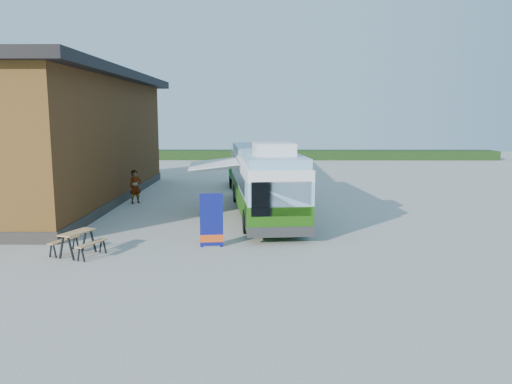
{
  "coord_description": "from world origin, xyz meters",
  "views": [
    {
      "loc": [
        1.46,
        -18.83,
        5.01
      ],
      "look_at": [
        1.23,
        4.44,
        1.4
      ],
      "focal_mm": 35.0,
      "sensor_mm": 36.0,
      "label": 1
    }
  ],
  "objects_px": {
    "banner": "(212,225)",
    "slurry_tanker": "(240,170)",
    "picnic_table": "(77,238)",
    "person_a": "(135,187)",
    "bus": "(264,179)",
    "person_b": "(253,209)"
  },
  "relations": [
    {
      "from": "slurry_tanker",
      "to": "banner",
      "type": "bearing_deg",
      "value": -95.71
    },
    {
      "from": "picnic_table",
      "to": "slurry_tanker",
      "type": "height_order",
      "value": "slurry_tanker"
    },
    {
      "from": "picnic_table",
      "to": "banner",
      "type": "bearing_deg",
      "value": 36.11
    },
    {
      "from": "person_a",
      "to": "slurry_tanker",
      "type": "distance_m",
      "value": 9.06
    },
    {
      "from": "banner",
      "to": "person_a",
      "type": "height_order",
      "value": "banner"
    },
    {
      "from": "bus",
      "to": "slurry_tanker",
      "type": "relative_size",
      "value": 2.29
    },
    {
      "from": "bus",
      "to": "picnic_table",
      "type": "distance_m",
      "value": 10.21
    },
    {
      "from": "picnic_table",
      "to": "slurry_tanker",
      "type": "xyz_separation_m",
      "value": [
        5.08,
        17.76,
        0.52
      ]
    },
    {
      "from": "bus",
      "to": "slurry_tanker",
      "type": "bearing_deg",
      "value": 92.95
    },
    {
      "from": "banner",
      "to": "slurry_tanker",
      "type": "height_order",
      "value": "banner"
    },
    {
      "from": "person_a",
      "to": "person_b",
      "type": "height_order",
      "value": "person_a"
    },
    {
      "from": "bus",
      "to": "banner",
      "type": "xyz_separation_m",
      "value": [
        -2.01,
        -6.39,
        -0.98
      ]
    },
    {
      "from": "banner",
      "to": "picnic_table",
      "type": "height_order",
      "value": "banner"
    },
    {
      "from": "banner",
      "to": "slurry_tanker",
      "type": "bearing_deg",
      "value": 82.53
    },
    {
      "from": "bus",
      "to": "person_b",
      "type": "height_order",
      "value": "bus"
    },
    {
      "from": "person_b",
      "to": "slurry_tanker",
      "type": "distance_m",
      "value": 13.31
    },
    {
      "from": "banner",
      "to": "picnic_table",
      "type": "relative_size",
      "value": 1.07
    },
    {
      "from": "banner",
      "to": "person_a",
      "type": "distance_m",
      "value": 10.86
    },
    {
      "from": "banner",
      "to": "person_b",
      "type": "relative_size",
      "value": 1.22
    },
    {
      "from": "bus",
      "to": "person_a",
      "type": "bearing_deg",
      "value": 150.86
    },
    {
      "from": "bus",
      "to": "person_a",
      "type": "relative_size",
      "value": 6.62
    },
    {
      "from": "picnic_table",
      "to": "person_a",
      "type": "xyz_separation_m",
      "value": [
        -0.59,
        10.7,
        0.3
      ]
    }
  ]
}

